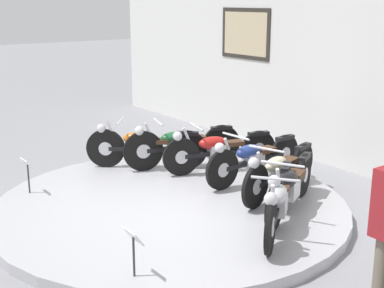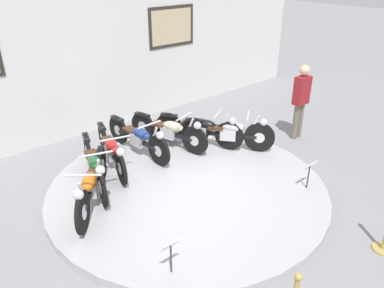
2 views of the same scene
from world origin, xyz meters
TOP-DOWN VIEW (x-y plane):
  - ground_plane at (0.00, 0.00)m, footprint 60.00×60.00m
  - display_platform at (0.00, 0.00)m, footprint 4.83×4.83m
  - back_wall at (0.00, 3.55)m, footprint 14.00×0.22m
  - motorcycle_orange at (-1.54, 0.52)m, footprint 1.31×1.57m
  - motorcycle_green at (-1.22, 1.03)m, footprint 0.72×1.93m
  - motorcycle_red at (-0.68, 1.39)m, footprint 0.67×1.90m
  - motorcycle_blue at (0.00, 1.52)m, footprint 0.54×1.96m
  - motorcycle_cream at (0.68, 1.39)m, footprint 0.67×1.89m
  - motorcycle_black at (1.23, 1.03)m, footprint 0.96×1.76m
  - motorcycle_silver at (1.54, 0.52)m, footprint 1.25×1.60m
  - info_placard_front_left at (-1.49, -1.44)m, footprint 0.26×0.11m
  - info_placard_front_centre at (1.49, -1.44)m, footprint 0.26×0.11m

SIDE VIEW (x-z plane):
  - ground_plane at x=0.00m, z-range 0.00..0.00m
  - display_platform at x=0.00m, z-range 0.00..0.14m
  - info_placard_front_left at x=-1.49m, z-range 0.25..0.76m
  - info_placard_front_centre at x=1.49m, z-range 0.25..0.76m
  - motorcycle_cream at x=0.68m, z-range 0.12..0.90m
  - motorcycle_blue at x=0.00m, z-range 0.12..0.90m
  - motorcycle_red at x=-0.68m, z-range 0.12..0.90m
  - motorcycle_black at x=1.23m, z-range 0.12..0.90m
  - motorcycle_silver at x=1.54m, z-range 0.13..0.91m
  - motorcycle_orange at x=-1.54m, z-range 0.13..0.92m
  - motorcycle_green at x=-1.22m, z-range 0.13..0.94m
  - back_wall at x=0.00m, z-range 0.00..3.95m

